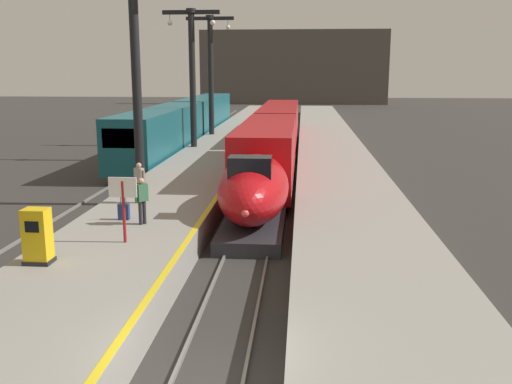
{
  "coord_description": "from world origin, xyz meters",
  "views": [
    {
      "loc": [
        1.9,
        -10.39,
        6.46
      ],
      "look_at": [
        0.13,
        11.39,
        1.8
      ],
      "focal_mm": 40.17,
      "sensor_mm": 36.0,
      "label": 1
    }
  ],
  "objects_px": {
    "highspeed_train_main": "(273,141)",
    "ticket_machine_yellow": "(38,238)",
    "station_column_distant": "(211,64)",
    "regional_train_adjacent": "(187,121)",
    "station_column_mid": "(135,56)",
    "rolling_suitcase": "(124,212)",
    "passenger_mid_platform": "(139,179)",
    "departure_info_board": "(123,196)",
    "station_column_far": "(192,65)",
    "passenger_near_edge": "(142,197)"
  },
  "relations": [
    {
      "from": "station_column_mid",
      "to": "passenger_mid_platform",
      "type": "bearing_deg",
      "value": -74.43
    },
    {
      "from": "station_column_far",
      "to": "regional_train_adjacent",
      "type": "bearing_deg",
      "value": 104.58
    },
    {
      "from": "station_column_mid",
      "to": "passenger_near_edge",
      "type": "xyz_separation_m",
      "value": [
        2.14,
        -7.31,
        -5.05
      ]
    },
    {
      "from": "regional_train_adjacent",
      "to": "station_column_distant",
      "type": "xyz_separation_m",
      "value": [
        2.2,
        -0.23,
        4.81
      ]
    },
    {
      "from": "rolling_suitcase",
      "to": "departure_info_board",
      "type": "bearing_deg",
      "value": -71.96
    },
    {
      "from": "passenger_near_edge",
      "to": "passenger_mid_platform",
      "type": "distance_m",
      "value": 3.46
    },
    {
      "from": "regional_train_adjacent",
      "to": "station_column_distant",
      "type": "distance_m",
      "value": 5.29
    },
    {
      "from": "highspeed_train_main",
      "to": "ticket_machine_yellow",
      "type": "height_order",
      "value": "highspeed_train_main"
    },
    {
      "from": "highspeed_train_main",
      "to": "station_column_distant",
      "type": "xyz_separation_m",
      "value": [
        -5.9,
        11.39,
        5.01
      ]
    },
    {
      "from": "passenger_mid_platform",
      "to": "regional_train_adjacent",
      "type": "bearing_deg",
      "value": 97.17
    },
    {
      "from": "rolling_suitcase",
      "to": "passenger_mid_platform",
      "type": "bearing_deg",
      "value": 93.37
    },
    {
      "from": "passenger_mid_platform",
      "to": "ticket_machine_yellow",
      "type": "xyz_separation_m",
      "value": [
        -0.77,
        -7.7,
        -0.25
      ]
    },
    {
      "from": "regional_train_adjacent",
      "to": "rolling_suitcase",
      "type": "height_order",
      "value": "regional_train_adjacent"
    },
    {
      "from": "passenger_near_edge",
      "to": "rolling_suitcase",
      "type": "bearing_deg",
      "value": 146.46
    },
    {
      "from": "highspeed_train_main",
      "to": "station_column_mid",
      "type": "distance_m",
      "value": 13.3
    },
    {
      "from": "passenger_mid_platform",
      "to": "rolling_suitcase",
      "type": "distance_m",
      "value": 2.82
    },
    {
      "from": "ticket_machine_yellow",
      "to": "departure_info_board",
      "type": "distance_m",
      "value": 2.96
    },
    {
      "from": "passenger_near_edge",
      "to": "ticket_machine_yellow",
      "type": "xyz_separation_m",
      "value": [
        -1.79,
        -4.4,
        -0.25
      ]
    },
    {
      "from": "station_column_distant",
      "to": "rolling_suitcase",
      "type": "height_order",
      "value": "station_column_distant"
    },
    {
      "from": "highspeed_train_main",
      "to": "ticket_machine_yellow",
      "type": "xyz_separation_m",
      "value": [
        -5.55,
        -22.46,
        -0.13
      ]
    },
    {
      "from": "regional_train_adjacent",
      "to": "highspeed_train_main",
      "type": "bearing_deg",
      "value": -55.13
    },
    {
      "from": "regional_train_adjacent",
      "to": "departure_info_board",
      "type": "height_order",
      "value": "regional_train_adjacent"
    },
    {
      "from": "station_column_far",
      "to": "rolling_suitcase",
      "type": "distance_m",
      "value": 21.39
    },
    {
      "from": "highspeed_train_main",
      "to": "departure_info_board",
      "type": "bearing_deg",
      "value": -100.4
    },
    {
      "from": "highspeed_train_main",
      "to": "station_column_far",
      "type": "xyz_separation_m",
      "value": [
        -5.9,
        3.16,
        4.86
      ]
    },
    {
      "from": "station_column_far",
      "to": "rolling_suitcase",
      "type": "height_order",
      "value": "station_column_far"
    },
    {
      "from": "station_column_distant",
      "to": "passenger_mid_platform",
      "type": "height_order",
      "value": "station_column_distant"
    },
    {
      "from": "regional_train_adjacent",
      "to": "passenger_near_edge",
      "type": "height_order",
      "value": "regional_train_adjacent"
    },
    {
      "from": "regional_train_adjacent",
      "to": "passenger_mid_platform",
      "type": "height_order",
      "value": "regional_train_adjacent"
    },
    {
      "from": "regional_train_adjacent",
      "to": "passenger_near_edge",
      "type": "bearing_deg",
      "value": -81.68
    },
    {
      "from": "station_column_far",
      "to": "ticket_machine_yellow",
      "type": "bearing_deg",
      "value": -89.22
    },
    {
      "from": "station_column_mid",
      "to": "rolling_suitcase",
      "type": "relative_size",
      "value": 10.34
    },
    {
      "from": "station_column_far",
      "to": "passenger_near_edge",
      "type": "xyz_separation_m",
      "value": [
        2.14,
        -21.22,
        -4.74
      ]
    },
    {
      "from": "passenger_near_edge",
      "to": "station_column_far",
      "type": "bearing_deg",
      "value": 95.77
    },
    {
      "from": "station_column_far",
      "to": "ticket_machine_yellow",
      "type": "height_order",
      "value": "station_column_far"
    },
    {
      "from": "station_column_far",
      "to": "station_column_distant",
      "type": "distance_m",
      "value": 8.23
    },
    {
      "from": "passenger_near_edge",
      "to": "departure_info_board",
      "type": "xyz_separation_m",
      "value": [
        0.04,
        -2.2,
        0.52
      ]
    },
    {
      "from": "highspeed_train_main",
      "to": "station_column_far",
      "type": "distance_m",
      "value": 8.27
    },
    {
      "from": "regional_train_adjacent",
      "to": "station_column_mid",
      "type": "xyz_separation_m",
      "value": [
        2.2,
        -22.37,
        4.96
      ]
    },
    {
      "from": "station_column_distant",
      "to": "regional_train_adjacent",
      "type": "bearing_deg",
      "value": 173.94
    },
    {
      "from": "ticket_machine_yellow",
      "to": "station_column_mid",
      "type": "bearing_deg",
      "value": 91.71
    },
    {
      "from": "station_column_mid",
      "to": "rolling_suitcase",
      "type": "bearing_deg",
      "value": -79.26
    },
    {
      "from": "station_column_mid",
      "to": "passenger_mid_platform",
      "type": "xyz_separation_m",
      "value": [
        1.12,
        -4.01,
        -5.05
      ]
    },
    {
      "from": "regional_train_adjacent",
      "to": "ticket_machine_yellow",
      "type": "relative_size",
      "value": 22.87
    },
    {
      "from": "passenger_near_edge",
      "to": "ticket_machine_yellow",
      "type": "height_order",
      "value": "passenger_near_edge"
    },
    {
      "from": "regional_train_adjacent",
      "to": "station_column_far",
      "type": "bearing_deg",
      "value": -75.42
    },
    {
      "from": "ticket_machine_yellow",
      "to": "passenger_near_edge",
      "type": "bearing_deg",
      "value": 67.82
    },
    {
      "from": "highspeed_train_main",
      "to": "rolling_suitcase",
      "type": "relative_size",
      "value": 39.13
    },
    {
      "from": "station_column_mid",
      "to": "station_column_distant",
      "type": "xyz_separation_m",
      "value": [
        0.0,
        22.14,
        -0.15
      ]
    },
    {
      "from": "regional_train_adjacent",
      "to": "station_column_mid",
      "type": "distance_m",
      "value": 23.02
    }
  ]
}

